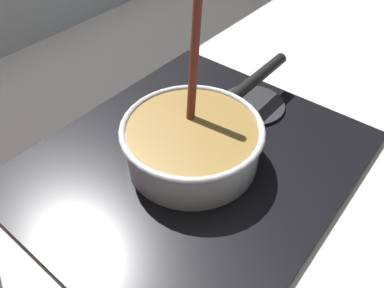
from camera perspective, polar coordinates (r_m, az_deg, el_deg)
ground at (r=0.57m, az=10.16°, el=-19.15°), size 2.40×1.60×0.04m
hob_plate at (r=0.66m, az=0.00°, el=-2.60°), size 0.56×0.48×0.01m
burner_ring at (r=0.65m, az=0.00°, el=-1.98°), size 0.19×0.19×0.01m
spare_burner at (r=0.77m, az=9.02°, el=5.85°), size 0.13×0.13×0.01m
cooking_pan at (r=0.63m, az=0.15°, el=0.53°), size 0.41×0.23×0.28m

